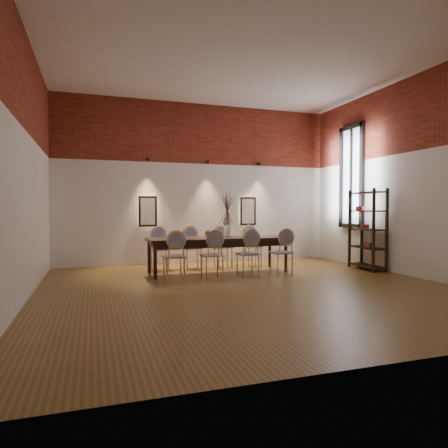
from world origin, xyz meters
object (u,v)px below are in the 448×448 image
object	(u,v)px
chair_near_b	(212,255)
vase	(227,230)
chair_near_d	(281,252)
bowl	(211,234)
dining_table	(218,255)
chair_near_c	(248,254)
chair_far_a	(160,249)
chair_far_c	(223,247)
book	(214,236)
shelving_rack	(367,229)
chair_far_d	(252,246)
chair_near_a	(174,256)
chair_far_b	(192,248)

from	to	relation	value
chair_near_b	vase	bearing A→B (deg)	52.79
chair_near_d	bowl	size ratio (longest dim) A/B	3.92
dining_table	chair_near_c	bearing A→B (deg)	-63.90
dining_table	chair_far_a	xyz separation A→B (m)	(-1.12, 0.74, 0.09)
chair_far_c	book	size ratio (longest dim) A/B	3.62
chair_near_b	shelving_rack	distance (m)	3.71
chair_near_b	chair_far_c	bearing A→B (deg)	63.90
chair_near_b	chair_far_c	world-z (taller)	same
chair_far_a	chair_far_c	xyz separation A→B (m)	(1.48, 0.02, 0.00)
chair_far_a	chair_far_d	xyz separation A→B (m)	(2.22, 0.03, 0.00)
chair_near_a	chair_near_c	world-z (taller)	same
chair_near_a	book	xyz separation A→B (m)	(1.05, 0.94, 0.30)
chair_near_d	chair_near_a	bearing A→B (deg)	-180.00
chair_near_d	book	bearing A→B (deg)	141.27
dining_table	chair_far_a	size ratio (longest dim) A/B	3.15
vase	dining_table	bearing A→B (deg)	-179.30
chair_far_a	chair_near_a	bearing A→B (deg)	90.00
chair_far_d	chair_near_a	bearing A→B (deg)	34.23
chair_near_a	bowl	distance (m)	1.23
chair_near_b	chair_near_c	distance (m)	0.74
chair_near_c	bowl	distance (m)	0.97
chair_far_b	chair_far_d	size ratio (longest dim) A/B	1.00
vase	book	distance (m)	0.33
chair_near_a	chair_near_c	size ratio (longest dim) A/B	1.00
dining_table	chair_far_d	xyz separation A→B (m)	(1.10, 0.77, 0.09)
chair_near_c	chair_far_c	size ratio (longest dim) A/B	1.00
chair_far_a	vase	bearing A→B (deg)	150.10
dining_table	chair_far_c	world-z (taller)	chair_far_c
book	vase	bearing A→B (deg)	-33.90
shelving_rack	book	bearing A→B (deg)	171.68
chair_far_c	book	xyz separation A→B (m)	(-0.41, -0.59, 0.30)
vase	bowl	distance (m)	0.39
chair_near_c	chair_far_a	distance (m)	2.12
chair_far_d	chair_near_b	bearing A→B (deg)	45.59
chair_near_b	shelving_rack	bearing A→B (deg)	1.65
chair_near_b	chair_far_d	size ratio (longest dim) A/B	1.00
chair_near_d	book	world-z (taller)	chair_near_d
chair_far_a	shelving_rack	distance (m)	4.66
dining_table	bowl	bearing A→B (deg)	-164.63
chair_near_a	chair_far_b	distance (m)	1.68
chair_far_a	vase	world-z (taller)	vase
chair_near_b	dining_table	bearing A→B (deg)	63.90
dining_table	shelving_rack	size ratio (longest dim) A/B	1.65
bowl	book	distance (m)	0.27
chair_near_d	book	distance (m)	1.51
chair_near_a	chair_far_b	size ratio (longest dim) A/B	1.00
chair_near_c	vase	xyz separation A→B (m)	(-0.18, 0.75, 0.43)
chair_near_c	book	bearing A→B (deg)	114.20
chair_far_c	bowl	distance (m)	1.05
chair_far_d	chair_far_b	bearing A→B (deg)	0.00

